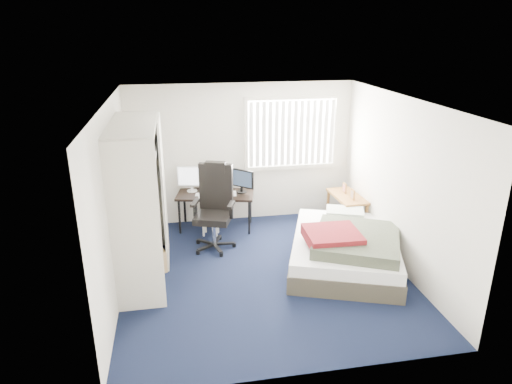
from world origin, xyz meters
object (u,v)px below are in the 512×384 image
at_px(desk, 216,190).
at_px(bed, 346,247).
at_px(office_chair, 215,216).
at_px(nightstand, 347,199).

bearing_deg(desk, bed, -44.14).
relative_size(desk, bed, 0.58).
bearing_deg(office_chair, desk, 82.84).
xyz_separation_m(office_chair, bed, (1.86, -0.99, -0.25)).
bearing_deg(bed, nightstand, 68.83).
distance_m(office_chair, nightstand, 2.38).
height_order(desk, office_chair, office_chair).
height_order(office_chair, bed, office_chair).
distance_m(desk, nightstand, 2.32).
bearing_deg(nightstand, office_chair, -172.74).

